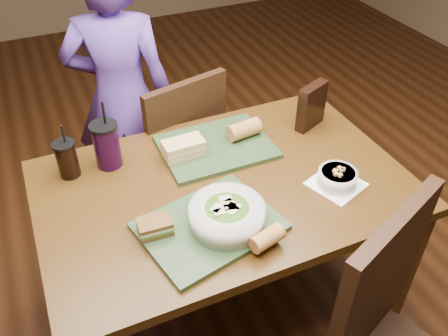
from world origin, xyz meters
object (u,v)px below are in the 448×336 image
Objects in this scene: dining_table at (224,202)px; soup_bowl at (337,178)px; sandwich_near at (155,227)px; sandwich_far at (183,148)px; cup_cola at (67,159)px; chair_far at (182,150)px; diner at (122,98)px; chip_bag at (312,106)px; baguette_far at (244,130)px; baguette_near at (267,238)px; tray_far at (216,147)px; salad_bowl at (227,214)px; tray_near at (209,226)px; cup_berry at (107,145)px.

soup_bowl is (0.36, -0.17, 0.12)m from dining_table.
dining_table is 12.04× the size of sandwich_near.
sandwich_far is 0.72× the size of cup_cola.
chair_far is 0.39m from diner.
diner reaches higher than chip_bag.
baguette_far is (0.26, 0.01, 0.00)m from sandwich_far.
baguette_near is 0.78m from cup_cola.
tray_far is 0.43m from salad_bowl.
cup_cola is at bearing 152.08° from chip_bag.
cup_cola reaches higher than tray_near.
baguette_near is (-0.03, -0.89, 0.28)m from chair_far.
diner is 0.67m from cup_cola.
chair_far reaches higher than tray_near.
baguette_near is at bearing -49.45° from tray_near.
chair_far is 0.57m from cup_berry.
sandwich_near is 0.57× the size of chip_bag.
tray_near is at bearing -125.80° from dining_table.
chip_bag reaches higher than baguette_near.
dining_table is at bearing 178.97° from chip_bag.
chip_bag is at bearing -3.16° from baguette_far.
salad_bowl reaches higher than sandwich_far.
salad_bowl is at bearing -60.76° from cup_berry.
soup_bowl is 1.99× the size of sandwich_near.
tray_far is at bearing 64.05° from tray_near.
baguette_far is (0.31, 0.39, 0.04)m from tray_near.
cup_berry is (-0.21, 0.46, 0.08)m from tray_near.
chip_bag is (0.42, -0.01, 0.09)m from tray_far.
cup_cola reaches higher than dining_table.
sandwich_far is at bearing -176.85° from tray_far.
salad_bowl is at bearing -122.12° from baguette_far.
chip_bag is (0.82, -0.08, 0.00)m from cup_berry.
diner is at bearing 97.83° from baguette_near.
diner is 3.29× the size of tray_far.
chair_far reaches higher than baguette_far.
cup_berry is (-0.40, 0.07, 0.08)m from tray_far.
chip_bag is at bearing 72.74° from soup_bowl.
chair_far is 0.82m from salad_bowl.
diner reaches higher than tray_far.
salad_bowl is 1.27× the size of chip_bag.
chip_bag is (0.48, 0.53, 0.05)m from baguette_near.
chair_far is 0.80m from tray_near.
dining_table is 0.23m from tray_far.
tray_near is 0.07m from salad_bowl.
baguette_near is at bearing -96.54° from tray_far.
chip_bag reaches higher than sandwich_near.
chip_bag is (0.97, -0.08, 0.02)m from cup_cola.
salad_bowl reaches higher than baguette_far.
cup_cola reaches higher than baguette_near.
chair_far is 2.18× the size of tray_near.
diner reaches higher than cup_cola.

